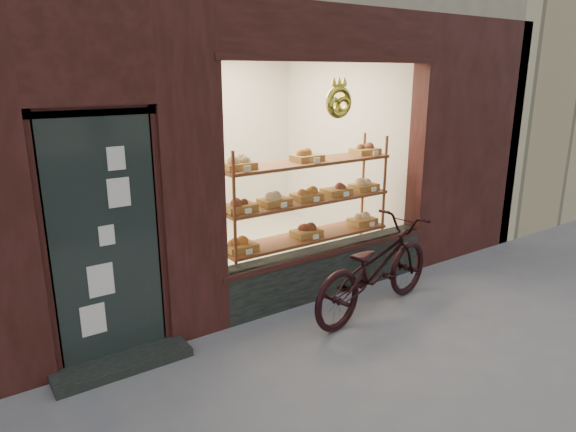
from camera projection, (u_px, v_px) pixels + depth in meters
ground at (455, 397)px, 4.01m from camera, size 90.00×90.00×0.00m
display_shelf at (307, 213)px, 6.04m from camera, size 2.20×0.45×1.70m
bicycle at (375, 268)px, 5.34m from camera, size 1.93×0.95×0.97m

